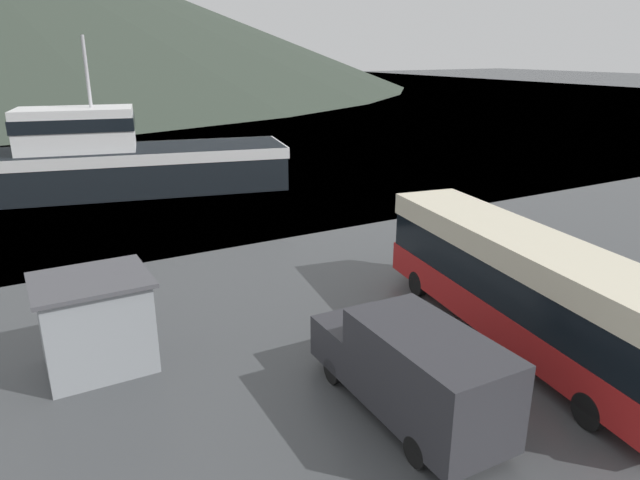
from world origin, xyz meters
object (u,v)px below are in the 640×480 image
(tour_bus, at_px, (520,283))
(dock_kiosk, at_px, (96,322))
(delivery_van, at_px, (412,368))
(storage_bin, at_px, (537,254))
(fishing_boat, at_px, (110,160))

(tour_bus, bearing_deg, dock_kiosk, 166.82)
(delivery_van, distance_m, storage_bin, 11.52)
(storage_bin, distance_m, dock_kiosk, 16.54)
(delivery_van, relative_size, storage_bin, 3.96)
(tour_bus, relative_size, fishing_boat, 0.56)
(fishing_boat, distance_m, dock_kiosk, 21.76)
(fishing_boat, bearing_deg, dock_kiosk, 1.72)
(fishing_boat, xyz_separation_m, storage_bin, (12.19, -22.40, -1.28))
(dock_kiosk, bearing_deg, fishing_boat, 78.60)
(storage_bin, bearing_deg, dock_kiosk, 176.25)
(delivery_van, height_order, dock_kiosk, dock_kiosk)
(delivery_van, bearing_deg, tour_bus, 16.76)
(delivery_van, bearing_deg, fishing_boat, 95.34)
(fishing_boat, height_order, dock_kiosk, fishing_boat)
(tour_bus, height_order, delivery_van, tour_bus)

